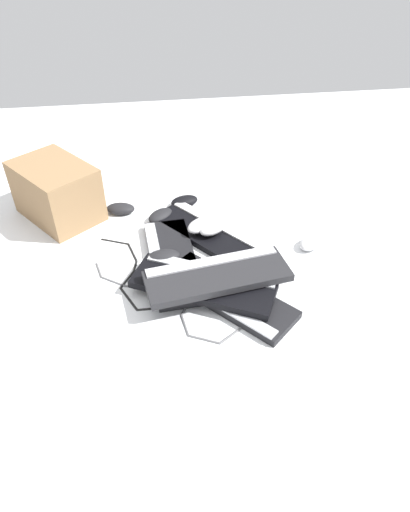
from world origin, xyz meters
The scene contains 16 objects.
ground_plane centered at (0.00, 0.00, 0.00)m, with size 3.20×3.20×0.00m, color white.
keyboard_0 centered at (0.08, -0.09, 0.01)m, with size 0.18×0.45×0.03m.
keyboard_1 centered at (-0.07, 0.10, 0.01)m, with size 0.41×0.43×0.03m.
keyboard_2 centered at (-0.06, -0.23, 0.01)m, with size 0.39×0.44×0.03m.
keyboard_3 centered at (0.00, 0.07, 0.04)m, with size 0.46×0.33×0.03m.
keyboard_4 centered at (-0.04, 0.07, 0.07)m, with size 0.46×0.22×0.03m.
mouse_0 centered at (-0.03, -0.23, 0.05)m, with size 0.11×0.07×0.04m, color silver.
mouse_1 centered at (0.01, -0.44, 0.02)m, with size 0.11×0.07×0.04m, color black.
mouse_2 centered at (-0.41, -0.12, 0.02)m, with size 0.11×0.07×0.04m, color silver.
mouse_3 centered at (0.11, -0.36, 0.02)m, with size 0.11×0.07×0.04m, color black.
mouse_4 centered at (-0.07, -0.21, 0.05)m, with size 0.11×0.07×0.04m, color silver.
mouse_5 centered at (0.11, -0.07, 0.05)m, with size 0.11×0.07×0.04m, color black.
mouse_6 centered at (0.26, -0.43, 0.02)m, with size 0.11×0.07×0.04m, color black.
cable_0 centered at (0.09, 0.10, 0.00)m, with size 0.46×0.41×0.01m.
cable_1 centered at (0.12, 0.01, 0.00)m, with size 0.51×0.48×0.01m.
cardboard_box centered at (0.48, -0.44, 0.11)m, with size 0.31×0.22×0.21m, color olive.
Camera 1 is at (0.14, 1.09, 0.99)m, focal length 32.00 mm.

